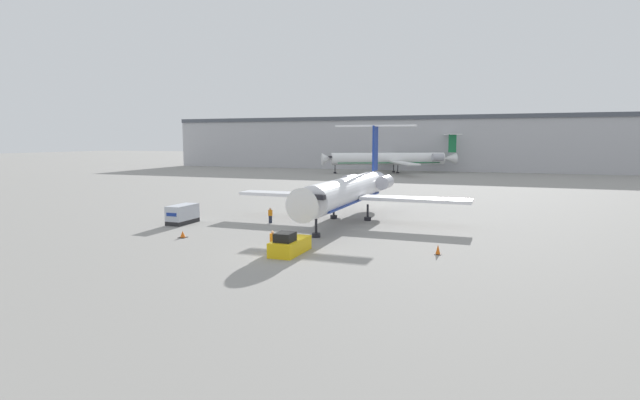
{
  "coord_description": "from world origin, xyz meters",
  "views": [
    {
      "loc": [
        16.41,
        -35.3,
        9.05
      ],
      "look_at": [
        0.0,
        8.48,
        3.4
      ],
      "focal_mm": 28.0,
      "sensor_mm": 36.0,
      "label": 1
    }
  ],
  "objects_px": {
    "pushback_tug": "(290,245)",
    "traffic_cone_right": "(438,250)",
    "airplane_parked_far_left": "(392,159)",
    "worker_near_tug": "(273,241)",
    "worker_by_wing": "(270,215)",
    "airplane_main": "(349,190)",
    "luggage_cart": "(183,214)",
    "traffic_cone_left": "(183,234)"
  },
  "relations": [
    {
      "from": "pushback_tug",
      "to": "traffic_cone_right",
      "type": "distance_m",
      "value": 11.79
    },
    {
      "from": "airplane_parked_far_left",
      "to": "pushback_tug",
      "type": "bearing_deg",
      "value": -82.23
    },
    {
      "from": "worker_near_tug",
      "to": "worker_by_wing",
      "type": "distance_m",
      "value": 14.13
    },
    {
      "from": "worker_near_tug",
      "to": "traffic_cone_right",
      "type": "height_order",
      "value": "worker_near_tug"
    },
    {
      "from": "worker_by_wing",
      "to": "traffic_cone_right",
      "type": "xyz_separation_m",
      "value": [
        19.12,
        -8.87,
        -0.5
      ]
    },
    {
      "from": "worker_near_tug",
      "to": "airplane_parked_far_left",
      "type": "xyz_separation_m",
      "value": [
        -11.99,
        99.26,
        2.97
      ]
    },
    {
      "from": "pushback_tug",
      "to": "worker_by_wing",
      "type": "distance_m",
      "value": 14.98
    },
    {
      "from": "pushback_tug",
      "to": "worker_near_tug",
      "type": "distance_m",
      "value": 1.58
    },
    {
      "from": "airplane_parked_far_left",
      "to": "worker_by_wing",
      "type": "bearing_deg",
      "value": -86.31
    },
    {
      "from": "worker_near_tug",
      "to": "worker_by_wing",
      "type": "xyz_separation_m",
      "value": [
        -6.4,
        12.6,
        -0.04
      ]
    },
    {
      "from": "worker_by_wing",
      "to": "worker_near_tug",
      "type": "bearing_deg",
      "value": -63.07
    },
    {
      "from": "airplane_parked_far_left",
      "to": "airplane_main",
      "type": "bearing_deg",
      "value": -80.93
    },
    {
      "from": "luggage_cart",
      "to": "worker_by_wing",
      "type": "height_order",
      "value": "luggage_cart"
    },
    {
      "from": "worker_near_tug",
      "to": "airplane_parked_far_left",
      "type": "height_order",
      "value": "airplane_parked_far_left"
    },
    {
      "from": "worker_by_wing",
      "to": "airplane_parked_far_left",
      "type": "distance_m",
      "value": 86.89
    },
    {
      "from": "airplane_main",
      "to": "traffic_cone_right",
      "type": "height_order",
      "value": "airplane_main"
    },
    {
      "from": "airplane_parked_far_left",
      "to": "traffic_cone_right",
      "type": "bearing_deg",
      "value": -75.5
    },
    {
      "from": "traffic_cone_left",
      "to": "airplane_parked_far_left",
      "type": "bearing_deg",
      "value": 90.92
    },
    {
      "from": "pushback_tug",
      "to": "traffic_cone_right",
      "type": "relative_size",
      "value": 5.6
    },
    {
      "from": "airplane_main",
      "to": "luggage_cart",
      "type": "xyz_separation_m",
      "value": [
        -16.3,
        -8.3,
        -2.44
      ]
    },
    {
      "from": "worker_near_tug",
      "to": "worker_by_wing",
      "type": "relative_size",
      "value": 1.04
    },
    {
      "from": "worker_near_tug",
      "to": "traffic_cone_right",
      "type": "xyz_separation_m",
      "value": [
        12.72,
        3.73,
        -0.54
      ]
    },
    {
      "from": "luggage_cart",
      "to": "worker_near_tug",
      "type": "xyz_separation_m",
      "value": [
        15.21,
        -9.0,
        -0.1
      ]
    },
    {
      "from": "luggage_cart",
      "to": "traffic_cone_right",
      "type": "xyz_separation_m",
      "value": [
        27.93,
        -5.27,
        -0.64
      ]
    },
    {
      "from": "airplane_main",
      "to": "worker_by_wing",
      "type": "height_order",
      "value": "airplane_main"
    },
    {
      "from": "pushback_tug",
      "to": "worker_near_tug",
      "type": "relative_size",
      "value": 2.57
    },
    {
      "from": "airplane_main",
      "to": "worker_by_wing",
      "type": "bearing_deg",
      "value": -147.88
    },
    {
      "from": "pushback_tug",
      "to": "traffic_cone_right",
      "type": "height_order",
      "value": "pushback_tug"
    },
    {
      "from": "airplane_main",
      "to": "pushback_tug",
      "type": "xyz_separation_m",
      "value": [
        0.47,
        -17.39,
        -2.77
      ]
    },
    {
      "from": "traffic_cone_right",
      "to": "airplane_parked_far_left",
      "type": "height_order",
      "value": "airplane_parked_far_left"
    },
    {
      "from": "airplane_main",
      "to": "traffic_cone_right",
      "type": "relative_size",
      "value": 33.15
    },
    {
      "from": "traffic_cone_right",
      "to": "airplane_parked_far_left",
      "type": "bearing_deg",
      "value": 104.5
    },
    {
      "from": "luggage_cart",
      "to": "traffic_cone_left",
      "type": "height_order",
      "value": "luggage_cart"
    },
    {
      "from": "pushback_tug",
      "to": "airplane_parked_far_left",
      "type": "distance_m",
      "value": 100.32
    },
    {
      "from": "worker_by_wing",
      "to": "traffic_cone_right",
      "type": "distance_m",
      "value": 21.08
    },
    {
      "from": "worker_by_wing",
      "to": "airplane_parked_far_left",
      "type": "xyz_separation_m",
      "value": [
        -5.59,
        86.66,
        3.01
      ]
    },
    {
      "from": "airplane_main",
      "to": "traffic_cone_left",
      "type": "relative_size",
      "value": 38.75
    },
    {
      "from": "airplane_main",
      "to": "traffic_cone_right",
      "type": "bearing_deg",
      "value": -49.41
    },
    {
      "from": "traffic_cone_left",
      "to": "traffic_cone_right",
      "type": "distance_m",
      "value": 23.19
    },
    {
      "from": "airplane_main",
      "to": "traffic_cone_left",
      "type": "distance_m",
      "value": 19.11
    },
    {
      "from": "worker_near_tug",
      "to": "traffic_cone_left",
      "type": "distance_m",
      "value": 10.72
    },
    {
      "from": "pushback_tug",
      "to": "traffic_cone_left",
      "type": "bearing_deg",
      "value": 168.32
    }
  ]
}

